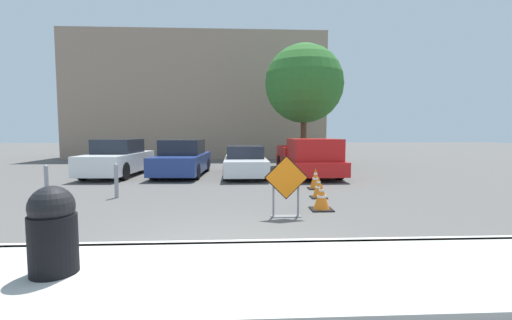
% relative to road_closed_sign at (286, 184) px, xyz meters
% --- Properties ---
extents(ground_plane, '(96.00, 96.00, 0.00)m').
position_rel_road_closed_sign_xyz_m(ground_plane, '(-1.34, 7.94, -0.75)').
color(ground_plane, '#565451').
extents(sidewalk_strip, '(28.17, 2.27, 0.14)m').
position_rel_road_closed_sign_xyz_m(sidewalk_strip, '(-1.34, -3.19, -0.68)').
color(sidewalk_strip, beige).
rests_on(sidewalk_strip, ground_plane).
extents(curb_lip, '(28.17, 0.20, 0.14)m').
position_rel_road_closed_sign_xyz_m(curb_lip, '(-1.34, -2.06, -0.68)').
color(curb_lip, beige).
rests_on(curb_lip, ground_plane).
extents(road_closed_sign, '(0.97, 0.20, 1.36)m').
position_rel_road_closed_sign_xyz_m(road_closed_sign, '(0.00, 0.00, 0.00)').
color(road_closed_sign, black).
rests_on(road_closed_sign, ground_plane).
extents(traffic_cone_nearest, '(0.52, 0.52, 0.65)m').
position_rel_road_closed_sign_xyz_m(traffic_cone_nearest, '(0.95, 0.67, -0.43)').
color(traffic_cone_nearest, black).
rests_on(traffic_cone_nearest, ground_plane).
extents(traffic_cone_second, '(0.45, 0.45, 0.62)m').
position_rel_road_closed_sign_xyz_m(traffic_cone_second, '(1.24, 2.18, -0.45)').
color(traffic_cone_second, black).
rests_on(traffic_cone_second, ground_plane).
extents(traffic_cone_third, '(0.48, 0.48, 0.69)m').
position_rel_road_closed_sign_xyz_m(traffic_cone_third, '(1.50, 3.71, -0.41)').
color(traffic_cone_third, black).
rests_on(traffic_cone_third, ground_plane).
extents(parked_car_nearest, '(2.00, 4.65, 1.57)m').
position_rel_road_closed_sign_xyz_m(parked_car_nearest, '(-6.22, 7.59, -0.02)').
color(parked_car_nearest, white).
rests_on(parked_car_nearest, ground_plane).
extents(parked_car_second, '(2.10, 4.65, 1.54)m').
position_rel_road_closed_sign_xyz_m(parked_car_second, '(-3.49, 7.66, -0.04)').
color(parked_car_second, navy).
rests_on(parked_car_second, ground_plane).
extents(parked_car_third, '(1.80, 4.65, 1.29)m').
position_rel_road_closed_sign_xyz_m(parked_car_third, '(-0.76, 7.32, -0.14)').
color(parked_car_third, silver).
rests_on(parked_car_third, ground_plane).
extents(pickup_truck, '(2.20, 5.43, 1.61)m').
position_rel_road_closed_sign_xyz_m(pickup_truck, '(1.98, 7.13, -0.02)').
color(pickup_truck, red).
rests_on(pickup_truck, ground_plane).
extents(trash_bin, '(0.55, 0.55, 1.08)m').
position_rel_road_closed_sign_xyz_m(trash_bin, '(-3.30, -3.16, -0.06)').
color(trash_bin, black).
rests_on(trash_bin, sidewalk_strip).
extents(bollard_nearest, '(0.12, 0.12, 0.99)m').
position_rel_road_closed_sign_xyz_m(bollard_nearest, '(-4.52, 2.50, -0.22)').
color(bollard_nearest, gray).
rests_on(bollard_nearest, ground_plane).
extents(bollard_second, '(0.12, 0.12, 0.96)m').
position_rel_road_closed_sign_xyz_m(bollard_second, '(-6.45, 2.50, -0.24)').
color(bollard_second, gray).
rests_on(bollard_second, ground_plane).
extents(building_facade_backdrop, '(18.26, 5.00, 8.85)m').
position_rel_road_closed_sign_xyz_m(building_facade_backdrop, '(-4.01, 18.88, 3.68)').
color(building_facade_backdrop, gray).
rests_on(building_facade_backdrop, ground_plane).
extents(street_tree_behind_lot, '(4.23, 4.23, 6.60)m').
position_rel_road_closed_sign_xyz_m(street_tree_behind_lot, '(2.51, 11.20, 3.73)').
color(street_tree_behind_lot, '#513823').
rests_on(street_tree_behind_lot, ground_plane).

